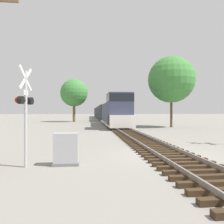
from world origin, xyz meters
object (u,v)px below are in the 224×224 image
Objects in this scene: crossing_signal_near at (25,107)px; tree_mid_background at (74,93)px; freight_train at (102,112)px; relay_cabinet at (66,149)px; tree_far_right at (171,80)px.

tree_mid_background is (-0.74, 38.47, 3.82)m from crossing_signal_near.
crossing_signal_near is 0.43× the size of tree_mid_background.
freight_train is at bearing -173.63° from crossing_signal_near.
relay_cabinet is (-4.72, -54.23, -1.30)m from freight_train.
crossing_signal_near reaches higher than relay_cabinet.
relay_cabinet is 24.66m from tree_far_right.
tree_far_right is at bearing 58.90° from relay_cabinet.
crossing_signal_near is at bearing -96.58° from freight_train.
relay_cabinet is at bearing -121.10° from tree_far_right.
relay_cabinet is at bearing 108.05° from crossing_signal_near.
tree_far_right reaches higher than relay_cabinet.
tree_far_right is (13.91, 20.62, 4.28)m from crossing_signal_near.
tree_mid_background is at bearing -165.94° from crossing_signal_near.
freight_train is at bearing 102.75° from tree_far_right.
relay_cabinet is 0.13× the size of tree_far_right.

